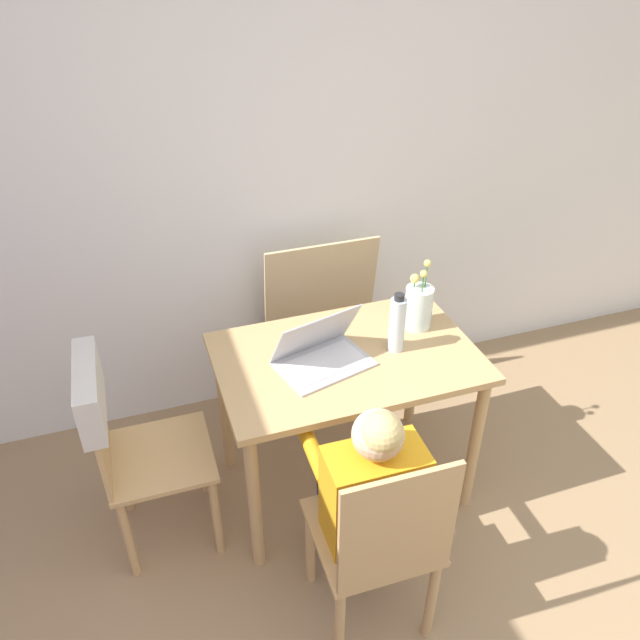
% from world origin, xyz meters
% --- Properties ---
extents(wall_back, '(6.40, 0.05, 2.50)m').
position_xyz_m(wall_back, '(0.00, 2.23, 1.25)').
color(wall_back, white).
rests_on(wall_back, ground_plane).
extents(dining_table, '(1.04, 0.67, 0.73)m').
position_xyz_m(dining_table, '(0.07, 1.43, 0.62)').
color(dining_table, tan).
rests_on(dining_table, ground_plane).
extents(chair_occupied, '(0.41, 0.41, 0.90)m').
position_xyz_m(chair_occupied, '(-0.07, 0.75, 0.47)').
color(chair_occupied, tan).
rests_on(chair_occupied, ground_plane).
extents(chair_spare, '(0.43, 0.40, 0.91)m').
position_xyz_m(chair_spare, '(-0.83, 1.41, 0.61)').
color(chair_spare, tan).
rests_on(chair_spare, ground_plane).
extents(person_seated, '(0.34, 0.43, 0.98)m').
position_xyz_m(person_seated, '(-0.06, 0.88, 0.61)').
color(person_seated, orange).
rests_on(person_seated, ground_plane).
extents(laptop, '(0.40, 0.32, 0.22)m').
position_xyz_m(laptop, '(-0.04, 1.42, 0.78)').
color(laptop, '#B2B2B7').
rests_on(laptop, dining_table).
extents(flower_vase, '(0.12, 0.12, 0.31)m').
position_xyz_m(flower_vase, '(0.43, 1.53, 0.83)').
color(flower_vase, silver).
rests_on(flower_vase, dining_table).
extents(water_bottle, '(0.07, 0.07, 0.26)m').
position_xyz_m(water_bottle, '(0.27, 1.40, 0.85)').
color(water_bottle, silver).
rests_on(water_bottle, dining_table).
extents(cardboard_panel, '(0.57, 0.14, 0.91)m').
position_xyz_m(cardboard_panel, '(0.18, 2.10, 0.46)').
color(cardboard_panel, tan).
rests_on(cardboard_panel, ground_plane).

